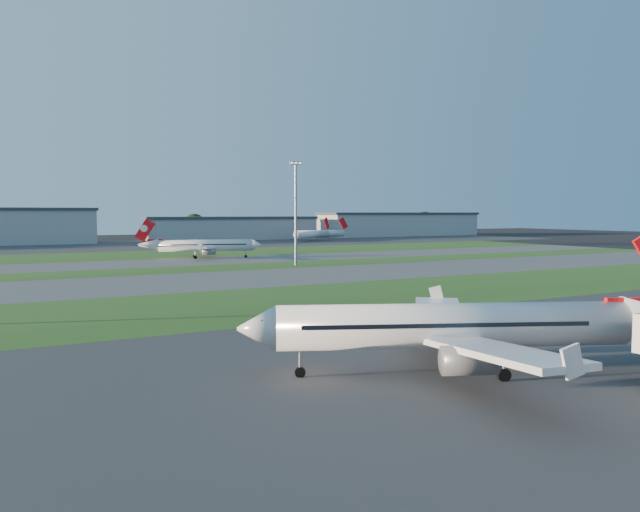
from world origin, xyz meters
TOP-DOWN VIEW (x-y plane):
  - grass_strip_a at (0.00, 52.00)m, footprint 300.00×34.00m
  - taxiway_a at (0.00, 85.00)m, footprint 300.00×32.00m
  - grass_strip_b at (0.00, 110.00)m, footprint 300.00×18.00m
  - taxiway_b at (0.00, 132.00)m, footprint 300.00×26.00m
  - grass_strip_c at (0.00, 165.00)m, footprint 300.00×40.00m
  - apron_far at (0.00, 225.00)m, footprint 400.00×80.00m
  - airliner_parked at (-20.83, 7.75)m, footprint 33.41×28.45m
  - airliner_taxiing at (2.84, 142.16)m, footprint 32.30×27.11m
  - mini_jet_near at (79.65, 219.60)m, footprint 25.76×15.57m
  - mini_jet_far at (88.84, 229.45)m, footprint 28.64×5.04m
  - light_mast_centre at (15.00, 108.00)m, footprint 3.20×0.70m
  - hangar_west at (-45.00, 255.00)m, footprint 71.40×23.00m
  - hangar_east at (55.00, 255.00)m, footprint 81.60×23.00m
  - hangar_far_east at (155.00, 255.00)m, footprint 96.90×23.00m
  - tree_mid_west at (-20.00, 266.00)m, footprint 9.90×9.90m
  - tree_mid_east at (40.00, 269.00)m, footprint 11.55×11.55m
  - tree_east at (115.00, 267.00)m, footprint 10.45×10.45m
  - tree_far_east at (185.00, 271.00)m, footprint 12.65×12.65m

SIDE VIEW (x-z plane):
  - grass_strip_a at x=0.00m, z-range 0.00..0.01m
  - taxiway_a at x=0.00m, z-range 0.00..0.01m
  - grass_strip_b at x=0.00m, z-range 0.00..0.01m
  - taxiway_b at x=0.00m, z-range 0.00..0.01m
  - grass_strip_c at x=0.00m, z-range 0.00..0.01m
  - apron_far at x=0.00m, z-range 0.00..0.01m
  - mini_jet_near at x=79.65m, z-range -1.46..8.02m
  - mini_jet_far at x=88.84m, z-range -1.46..8.02m
  - airliner_taxiing at x=2.84m, z-range -1.53..8.76m
  - airliner_parked at x=-20.83m, z-range -1.66..9.49m
  - hangar_east at x=55.00m, z-range 0.04..11.24m
  - tree_mid_west at x=-20.00m, z-range 0.44..11.24m
  - tree_east at x=115.00m, z-range 0.46..11.86m
  - hangar_far_east at x=155.00m, z-range 0.04..13.24m
  - tree_mid_east at x=40.00m, z-range 0.51..13.11m
  - tree_far_east at x=185.00m, z-range 0.56..14.36m
  - hangar_west at x=-45.00m, z-range 0.04..15.24m
  - light_mast_centre at x=15.00m, z-range 1.91..27.71m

